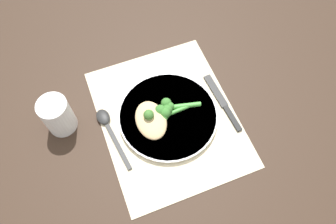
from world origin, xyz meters
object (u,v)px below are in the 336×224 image
at_px(plate, 168,116).
at_px(chicken_fillet, 151,120).
at_px(broccoli_stalk_front, 165,112).
at_px(water_glass, 58,115).
at_px(broccoli_stalk_right, 171,106).
at_px(knife, 223,103).
at_px(spoon, 107,124).

xyz_separation_m(plate, chicken_fillet, (0.01, -0.05, 0.02)).
xyz_separation_m(broccoli_stalk_front, water_glass, (-0.08, -0.26, 0.02)).
xyz_separation_m(broccoli_stalk_right, knife, (0.03, 0.14, -0.02)).
distance_m(plate, knife, 0.16).
xyz_separation_m(plate, water_glass, (-0.08, -0.27, 0.04)).
relative_size(plate, broccoli_stalk_right, 2.47).
bearing_deg(plate, broccoli_stalk_front, -113.77).
bearing_deg(chicken_fillet, broccoli_stalk_right, 107.58).
bearing_deg(broccoli_stalk_right, broccoli_stalk_front, 130.09).
relative_size(broccoli_stalk_front, broccoli_stalk_right, 0.99).
distance_m(chicken_fillet, water_glass, 0.23).
relative_size(plate, broccoli_stalk_front, 2.49).
height_order(plate, broccoli_stalk_front, broccoli_stalk_front).
xyz_separation_m(plate, broccoli_stalk_right, (-0.01, 0.01, 0.02)).
distance_m(chicken_fillet, broccoli_stalk_front, 0.04).
height_order(broccoli_stalk_right, water_glass, water_glass).
distance_m(broccoli_stalk_front, water_glass, 0.27).
relative_size(broccoli_stalk_right, spoon, 0.56).
distance_m(plate, broccoli_stalk_front, 0.02).
xyz_separation_m(chicken_fillet, broccoli_stalk_front, (-0.01, 0.04, 0.00)).
bearing_deg(knife, water_glass, 164.10).
height_order(plate, water_glass, water_glass).
height_order(plate, knife, plate).
relative_size(knife, water_glass, 1.76).
distance_m(plate, water_glass, 0.28).
distance_m(chicken_fillet, knife, 0.21).
bearing_deg(chicken_fillet, spoon, -110.88).
bearing_deg(water_glass, broccoli_stalk_front, 73.30).
height_order(chicken_fillet, broccoli_stalk_front, broccoli_stalk_front).
distance_m(plate, broccoli_stalk_right, 0.03).
bearing_deg(water_glass, spoon, 67.48).
bearing_deg(spoon, knife, -17.14).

